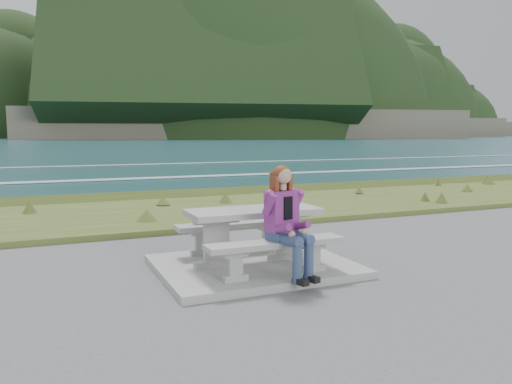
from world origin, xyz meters
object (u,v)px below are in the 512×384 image
(picnic_table, at_px, (254,221))
(seated_woman, at_px, (290,237))
(bench_landward, at_px, (276,248))
(bench_seaward, at_px, (235,229))

(picnic_table, height_order, seated_woman, seated_woman)
(picnic_table, bearing_deg, bench_landward, -90.00)
(bench_landward, bearing_deg, bench_seaward, 90.00)
(bench_landward, xyz_separation_m, bench_seaward, (0.00, 1.40, 0.00))
(bench_landward, bearing_deg, picnic_table, 90.00)
(picnic_table, xyz_separation_m, bench_seaward, (0.00, 0.70, -0.23))
(picnic_table, relative_size, bench_seaward, 1.00)
(bench_seaward, xyz_separation_m, seated_woman, (0.13, -1.53, 0.16))
(bench_landward, height_order, bench_seaward, same)
(picnic_table, relative_size, seated_woman, 1.30)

